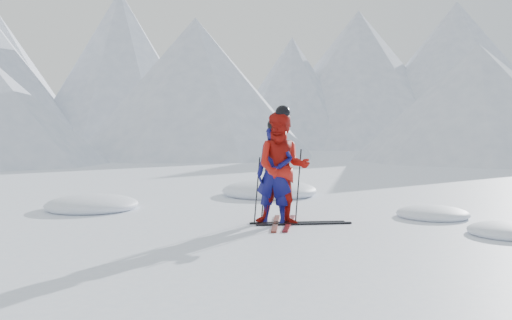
{
  "coord_description": "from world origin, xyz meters",
  "views": [
    {
      "loc": [
        -2.16,
        -9.54,
        1.63
      ],
      "look_at": [
        -1.57,
        0.5,
        1.1
      ],
      "focal_mm": 38.0,
      "sensor_mm": 36.0,
      "label": 1
    }
  ],
  "objects": [
    {
      "name": "pole_red_left",
      "position": [
        -1.44,
        0.13,
        0.66
      ],
      "size": [
        0.13,
        0.1,
        1.32
      ],
      "primitive_type": "cylinder",
      "rotation": [
        0.06,
        0.08,
        0.0
      ],
      "color": "black",
      "rests_on": "ground"
    },
    {
      "name": "mountain_range",
      "position": [
        5.71,
        35.31,
        6.72
      ],
      "size": [
        106.15,
        62.94,
        15.53
      ],
      "color": "#B2BCD1",
      "rests_on": "ground"
    },
    {
      "name": "skier_red",
      "position": [
        -1.14,
        -0.12,
        0.99
      ],
      "size": [
        1.07,
        0.9,
        1.98
      ],
      "primitive_type": "imported",
      "rotation": [
        0.0,
        0.0,
        -0.17
      ],
      "color": "#A8140D",
      "rests_on": "ground"
    },
    {
      "name": "ski_worn_right",
      "position": [
        -1.02,
        -0.12,
        0.01
      ],
      "size": [
        0.43,
        1.68,
        0.03
      ],
      "primitive_type": "cube",
      "rotation": [
        0.0,
        0.0,
        -0.2
      ],
      "color": "black",
      "rests_on": "ground"
    },
    {
      "name": "ski_loose_b",
      "position": [
        -0.77,
        -0.21,
        0.01
      ],
      "size": [
        1.7,
        0.21,
        0.03
      ],
      "primitive_type": "cube",
      "rotation": [
        0.0,
        0.0,
        1.64
      ],
      "color": "black",
      "rests_on": "ground"
    },
    {
      "name": "ski_loose_a",
      "position": [
        -0.87,
        -0.06,
        0.01
      ],
      "size": [
        1.7,
        0.15,
        0.03
      ],
      "primitive_type": "cube",
      "rotation": [
        0.0,
        0.0,
        1.61
      ],
      "color": "black",
      "rests_on": "ground"
    },
    {
      "name": "skier_blue",
      "position": [
        -1.27,
        -0.03,
        0.88
      ],
      "size": [
        0.74,
        0.6,
        1.76
      ],
      "primitive_type": "imported",
      "rotation": [
        0.0,
        0.0,
        -0.32
      ],
      "color": "#0E0E54",
      "rests_on": "ground"
    },
    {
      "name": "ground",
      "position": [
        0.0,
        0.0,
        0.0
      ],
      "size": [
        160.0,
        160.0,
        0.0
      ],
      "primitive_type": "plane",
      "color": "white",
      "rests_on": "ground"
    },
    {
      "name": "pole_red_right",
      "position": [
        -0.84,
        0.03,
        0.66
      ],
      "size": [
        0.13,
        0.09,
        1.32
      ],
      "primitive_type": "cylinder",
      "rotation": [
        -0.05,
        0.08,
        0.0
      ],
      "color": "black",
      "rests_on": "ground"
    },
    {
      "name": "pole_blue_right",
      "position": [
        -1.02,
        0.22,
        0.59
      ],
      "size": [
        0.12,
        0.07,
        1.17
      ],
      "primitive_type": "cylinder",
      "rotation": [
        -0.04,
        0.08,
        0.0
      ],
      "color": "black",
      "rests_on": "ground"
    },
    {
      "name": "snow_lumps",
      "position": [
        -1.57,
        2.8,
        0.0
      ],
      "size": [
        8.82,
        7.38,
        0.53
      ],
      "color": "white",
      "rests_on": "ground"
    },
    {
      "name": "ski_worn_left",
      "position": [
        -1.26,
        -0.12,
        0.01
      ],
      "size": [
        0.31,
        1.7,
        0.03
      ],
      "primitive_type": "cube",
      "rotation": [
        0.0,
        0.0,
        -0.13
      ],
      "color": "black",
      "rests_on": "ground"
    },
    {
      "name": "pole_blue_left",
      "position": [
        -1.57,
        0.12,
        0.59
      ],
      "size": [
        0.12,
        0.08,
        1.17
      ],
      "primitive_type": "cylinder",
      "rotation": [
        0.05,
        0.08,
        0.0
      ],
      "color": "black",
      "rests_on": "ground"
    }
  ]
}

